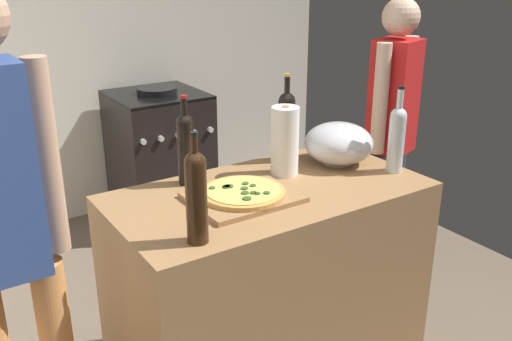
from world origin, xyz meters
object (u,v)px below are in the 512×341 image
pizza (243,192)px  wine_bottle_amber (286,123)px  stove (160,157)px  person_in_stripes (5,229)px  wine_bottle_clear (397,136)px  person_in_red (391,129)px  mixing_bowl (339,143)px  paper_towel_roll (285,141)px  wine_bottle_green (186,146)px  wine_bottle_dark (196,194)px

pizza → wine_bottle_amber: bearing=34.4°
stove → person_in_stripes: (-1.29, -1.81, 0.55)m
wine_bottle_clear → person_in_red: person_in_red is taller
stove → pizza: bearing=-103.8°
pizza → stove: bearing=76.2°
mixing_bowl → paper_towel_roll: paper_towel_roll is taller
wine_bottle_amber → stove: size_ratio=0.41×
paper_towel_roll → wine_bottle_clear: 0.48m
mixing_bowl → person_in_stripes: person_in_stripes is taller
wine_bottle_green → pizza: bearing=-68.9°
wine_bottle_clear → wine_bottle_green: bearing=155.8°
person_in_stripes → wine_bottle_amber: bearing=12.1°
mixing_bowl → stove: size_ratio=0.32×
paper_towel_roll → wine_bottle_clear: (0.42, -0.23, 0.01)m
pizza → person_in_stripes: (-0.84, 0.01, 0.07)m
stove → person_in_stripes: bearing=-125.5°
mixing_bowl → wine_bottle_dark: size_ratio=0.82×
mixing_bowl → pizza: bearing=-168.9°
pizza → person_in_stripes: person_in_stripes is taller
wine_bottle_green → person_in_red: (1.26, 0.08, -0.16)m
wine_bottle_green → person_in_stripes: 0.79m
mixing_bowl → person_in_stripes: 1.42m
wine_bottle_green → paper_towel_roll: bearing=-18.3°
wine_bottle_clear → person_in_red: (0.45, 0.45, -0.15)m
pizza → wine_bottle_clear: (0.71, -0.10, 0.13)m
wine_bottle_clear → stove: 2.03m
pizza → mixing_bowl: (0.58, 0.11, 0.06)m
mixing_bowl → stove: (-0.13, 1.70, -0.54)m
wine_bottle_amber → person_in_red: (0.76, 0.07, -0.17)m
mixing_bowl → wine_bottle_amber: size_ratio=0.77×
paper_towel_roll → wine_bottle_clear: size_ratio=0.80×
mixing_bowl → wine_bottle_amber: bearing=135.7°
wine_bottle_clear → paper_towel_roll: bearing=150.6°
mixing_bowl → wine_bottle_green: 0.70m
mixing_bowl → wine_bottle_green: bearing=167.2°
stove → wine_bottle_dark: bearing=-110.3°
paper_towel_roll → wine_bottle_clear: wine_bottle_clear is taller
pizza → wine_bottle_dark: bearing=-145.6°
wine_bottle_green → wine_bottle_clear: bearing=-24.2°
wine_bottle_green → stove: wine_bottle_green is taller
wine_bottle_amber → stove: bearing=88.5°
paper_towel_roll → person_in_stripes: 1.15m
pizza → wine_bottle_dark: wine_bottle_dark is taller
mixing_bowl → wine_bottle_dark: 0.94m
wine_bottle_amber → person_in_red: size_ratio=0.25×
person_in_red → wine_bottle_clear: bearing=-134.9°
mixing_bowl → person_in_stripes: bearing=-175.9°
wine_bottle_amber → wine_bottle_clear: bearing=-51.0°
paper_towel_roll → stove: paper_towel_roll is taller
mixing_bowl → wine_bottle_dark: bearing=-159.9°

